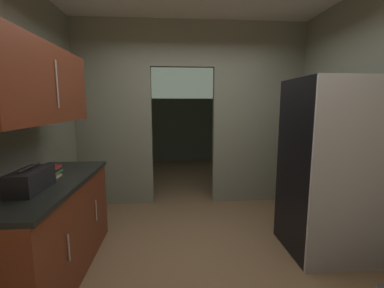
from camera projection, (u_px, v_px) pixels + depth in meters
The scene contains 8 objects.
ground at pixel (203, 262), 2.61m from camera, with size 20.00×20.00×0.00m, color brown.
kitchen_partition at pixel (193, 109), 4.06m from camera, with size 3.54×0.12×2.82m.
adjoining_room_shell at pixel (185, 112), 6.20m from camera, with size 3.54×3.22×2.82m.
refrigerator at pixel (329, 168), 2.70m from camera, with size 0.80×0.79×1.83m.
lower_cabinet_run at pixel (47, 230), 2.34m from camera, with size 0.67×1.64×0.90m.
upper_cabinet_counterside at pixel (34, 84), 2.15m from camera, with size 0.36×1.48×0.65m.
boombox at pixel (30, 180), 2.02m from camera, with size 0.21×0.42×0.20m.
book_stack at pixel (52, 172), 2.40m from camera, with size 0.15×0.17×0.11m.
Camera 1 is at (-0.29, -2.39, 1.56)m, focal length 24.23 mm.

